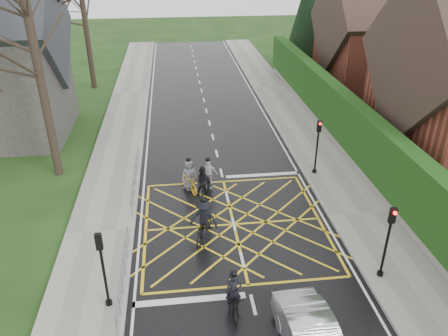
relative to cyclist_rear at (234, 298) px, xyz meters
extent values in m
plane|color=black|center=(0.73, 5.15, -0.56)|extent=(120.00, 120.00, 0.00)
cube|color=black|center=(0.73, 5.15, -0.55)|extent=(9.00, 80.00, 0.01)
cube|color=gray|center=(6.73, 5.15, -0.48)|extent=(3.00, 80.00, 0.15)
cube|color=gray|center=(-5.27, 5.15, -0.48)|extent=(3.00, 80.00, 0.15)
cube|color=slate|center=(8.48, 11.15, -0.21)|extent=(0.50, 38.00, 0.70)
cube|color=#17350E|center=(8.48, 11.15, 1.54)|extent=(0.90, 38.00, 2.80)
cube|color=brown|center=(15.48, 23.15, 2.44)|extent=(9.00, 8.00, 6.00)
cube|color=#34251F|center=(15.48, 23.15, 5.34)|extent=(9.80, 8.80, 8.80)
cylinder|color=black|center=(11.48, 31.15, 0.04)|extent=(0.50, 0.50, 1.20)
cone|color=black|center=(11.48, 31.15, 4.44)|extent=(4.60, 4.60, 10.00)
cylinder|color=black|center=(-8.27, 11.15, 4.94)|extent=(0.44, 0.44, 11.00)
cylinder|color=black|center=(-9.27, 19.15, 5.44)|extent=(0.44, 0.44, 12.00)
cylinder|color=black|center=(-8.57, 27.15, 4.44)|extent=(0.44, 0.44, 10.00)
cylinder|color=slate|center=(-3.92, 1.65, 0.44)|extent=(0.05, 5.00, 0.05)
cylinder|color=slate|center=(-3.92, 1.65, -0.01)|extent=(0.04, 5.00, 0.04)
cylinder|color=slate|center=(-3.92, -0.85, -0.06)|extent=(0.04, 0.04, 1.00)
cylinder|color=slate|center=(-3.92, 4.15, -0.06)|extent=(0.04, 0.04, 1.00)
cylinder|color=slate|center=(-3.92, 9.15, 0.44)|extent=(0.05, 6.00, 0.05)
cylinder|color=slate|center=(-3.92, 9.15, -0.01)|extent=(0.04, 6.00, 0.04)
cylinder|color=slate|center=(-3.92, 6.15, -0.06)|extent=(0.04, 0.04, 1.00)
cylinder|color=slate|center=(-3.92, 12.15, -0.06)|extent=(0.04, 0.04, 1.00)
cylinder|color=black|center=(5.83, 9.35, 0.94)|extent=(0.10, 0.10, 3.00)
cylinder|color=black|center=(5.83, 9.35, -0.41)|extent=(0.24, 0.24, 0.30)
cube|color=black|center=(5.83, 9.35, 2.34)|extent=(0.22, 0.16, 0.62)
sphere|color=#FF0C0C|center=(5.83, 9.23, 2.52)|extent=(0.14, 0.14, 0.14)
cylinder|color=black|center=(5.83, 0.95, 0.94)|extent=(0.10, 0.10, 3.00)
cylinder|color=black|center=(5.83, 0.95, -0.41)|extent=(0.24, 0.24, 0.30)
cube|color=black|center=(5.83, 0.95, 2.34)|extent=(0.22, 0.16, 0.62)
sphere|color=#FF0C0C|center=(5.83, 0.83, 2.52)|extent=(0.14, 0.14, 0.14)
cylinder|color=black|center=(-4.37, 0.65, 0.94)|extent=(0.10, 0.10, 3.00)
cylinder|color=black|center=(-4.37, 0.65, -0.41)|extent=(0.24, 0.24, 0.30)
cube|color=black|center=(-4.37, 0.65, 2.34)|extent=(0.22, 0.16, 0.62)
sphere|color=#FF0C0C|center=(-4.37, 0.77, 2.52)|extent=(0.14, 0.14, 0.14)
imported|color=black|center=(0.00, -0.03, -0.09)|extent=(0.65, 1.77, 0.93)
imported|color=black|center=(0.00, 0.07, 0.23)|extent=(0.58, 0.39, 1.57)
sphere|color=black|center=(0.00, 0.07, 1.04)|extent=(0.25, 0.25, 0.25)
imported|color=black|center=(-0.46, 7.73, -0.04)|extent=(0.76, 1.76, 1.03)
imported|color=black|center=(-0.46, 7.83, 0.23)|extent=(0.85, 0.71, 1.57)
sphere|color=black|center=(-0.46, 7.83, 1.03)|extent=(0.25, 0.25, 0.25)
imported|color=black|center=(-0.69, 4.26, 0.01)|extent=(1.45, 2.27, 1.13)
imported|color=black|center=(-0.69, 4.36, 0.40)|extent=(1.41, 1.10, 1.91)
sphere|color=black|center=(-0.69, 4.36, 1.38)|extent=(0.30, 0.30, 0.30)
imported|color=black|center=(-0.14, 8.50, -0.02)|extent=(0.74, 1.84, 1.07)
imported|color=#B0B0B4|center=(-0.14, 8.60, 0.26)|extent=(1.01, 0.53, 1.64)
sphere|color=black|center=(-0.14, 8.60, 1.11)|extent=(0.26, 0.26, 0.26)
imported|color=gold|center=(-1.12, 8.52, -0.06)|extent=(1.25, 1.99, 0.99)
imported|color=#5B5D63|center=(-1.12, 8.62, 0.28)|extent=(0.95, 0.78, 1.68)
sphere|color=black|center=(-1.12, 8.62, 1.14)|extent=(0.26, 0.26, 0.26)
camera|label=1|loc=(-1.68, -11.18, 11.09)|focal=35.00mm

